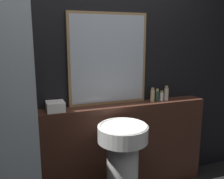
{
  "coord_description": "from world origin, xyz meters",
  "views": [
    {
      "loc": [
        -0.74,
        -0.96,
        1.62
      ],
      "look_at": [
        0.04,
        1.21,
        1.13
      ],
      "focal_mm": 40.0,
      "sensor_mm": 36.0,
      "label": 1
    }
  ],
  "objects_px": {
    "pedestal_sink": "(123,163)",
    "lotion_bottle": "(162,96)",
    "shampoo_bottle": "(153,95)",
    "towel_stack": "(55,106)",
    "conditioner_bottle": "(157,95)",
    "body_wash_bottle": "(166,94)",
    "mirror": "(108,59)"
  },
  "relations": [
    {
      "from": "towel_stack",
      "to": "shampoo_bottle",
      "type": "relative_size",
      "value": 1.15
    },
    {
      "from": "lotion_bottle",
      "to": "towel_stack",
      "type": "bearing_deg",
      "value": 180.0
    },
    {
      "from": "shampoo_bottle",
      "to": "towel_stack",
      "type": "bearing_deg",
      "value": 180.0
    },
    {
      "from": "mirror",
      "to": "body_wash_bottle",
      "type": "relative_size",
      "value": 5.75
    },
    {
      "from": "towel_stack",
      "to": "conditioner_bottle",
      "type": "xyz_separation_m",
      "value": [
        1.07,
        0.0,
        0.02
      ]
    },
    {
      "from": "pedestal_sink",
      "to": "lotion_bottle",
      "type": "xyz_separation_m",
      "value": [
        0.6,
        0.38,
        0.48
      ]
    },
    {
      "from": "mirror",
      "to": "body_wash_bottle",
      "type": "xyz_separation_m",
      "value": [
        0.63,
        -0.08,
        -0.38
      ]
    },
    {
      "from": "shampoo_bottle",
      "to": "lotion_bottle",
      "type": "bearing_deg",
      "value": -0.0
    },
    {
      "from": "conditioner_bottle",
      "to": "lotion_bottle",
      "type": "height_order",
      "value": "conditioner_bottle"
    },
    {
      "from": "mirror",
      "to": "body_wash_bottle",
      "type": "distance_m",
      "value": 0.74
    },
    {
      "from": "pedestal_sink",
      "to": "body_wash_bottle",
      "type": "bearing_deg",
      "value": 29.97
    },
    {
      "from": "mirror",
      "to": "shampoo_bottle",
      "type": "distance_m",
      "value": 0.61
    },
    {
      "from": "conditioner_bottle",
      "to": "body_wash_bottle",
      "type": "relative_size",
      "value": 0.85
    },
    {
      "from": "shampoo_bottle",
      "to": "lotion_bottle",
      "type": "xyz_separation_m",
      "value": [
        0.11,
        -0.0,
        -0.02
      ]
    },
    {
      "from": "pedestal_sink",
      "to": "lotion_bottle",
      "type": "distance_m",
      "value": 0.86
    },
    {
      "from": "mirror",
      "to": "lotion_bottle",
      "type": "xyz_separation_m",
      "value": [
        0.58,
        -0.08,
        -0.4
      ]
    },
    {
      "from": "lotion_bottle",
      "to": "body_wash_bottle",
      "type": "bearing_deg",
      "value": 0.0
    },
    {
      "from": "pedestal_sink",
      "to": "mirror",
      "type": "xyz_separation_m",
      "value": [
        0.02,
        0.46,
        0.88
      ]
    },
    {
      "from": "shampoo_bottle",
      "to": "body_wash_bottle",
      "type": "relative_size",
      "value": 0.94
    },
    {
      "from": "pedestal_sink",
      "to": "conditioner_bottle",
      "type": "bearing_deg",
      "value": 34.78
    },
    {
      "from": "lotion_bottle",
      "to": "body_wash_bottle",
      "type": "xyz_separation_m",
      "value": [
        0.06,
        0.0,
        0.02
      ]
    },
    {
      "from": "mirror",
      "to": "shampoo_bottle",
      "type": "height_order",
      "value": "mirror"
    },
    {
      "from": "pedestal_sink",
      "to": "shampoo_bottle",
      "type": "relative_size",
      "value": 5.88
    },
    {
      "from": "pedestal_sink",
      "to": "shampoo_bottle",
      "type": "bearing_deg",
      "value": 37.72
    },
    {
      "from": "conditioner_bottle",
      "to": "body_wash_bottle",
      "type": "xyz_separation_m",
      "value": [
        0.11,
        0.0,
        0.01
      ]
    },
    {
      "from": "towel_stack",
      "to": "shampoo_bottle",
      "type": "height_order",
      "value": "shampoo_bottle"
    },
    {
      "from": "mirror",
      "to": "towel_stack",
      "type": "height_order",
      "value": "mirror"
    },
    {
      "from": "body_wash_bottle",
      "to": "conditioner_bottle",
      "type": "bearing_deg",
      "value": 180.0
    },
    {
      "from": "mirror",
      "to": "towel_stack",
      "type": "distance_m",
      "value": 0.69
    },
    {
      "from": "pedestal_sink",
      "to": "conditioner_bottle",
      "type": "relative_size",
      "value": 6.5
    },
    {
      "from": "conditioner_bottle",
      "to": "lotion_bottle",
      "type": "xyz_separation_m",
      "value": [
        0.05,
        -0.0,
        -0.01
      ]
    },
    {
      "from": "shampoo_bottle",
      "to": "conditioner_bottle",
      "type": "relative_size",
      "value": 1.11
    }
  ]
}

